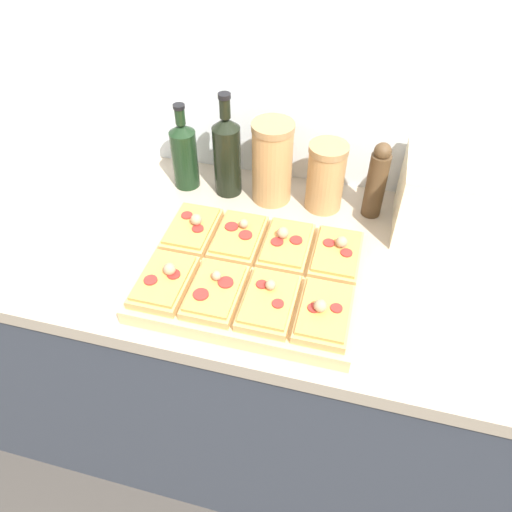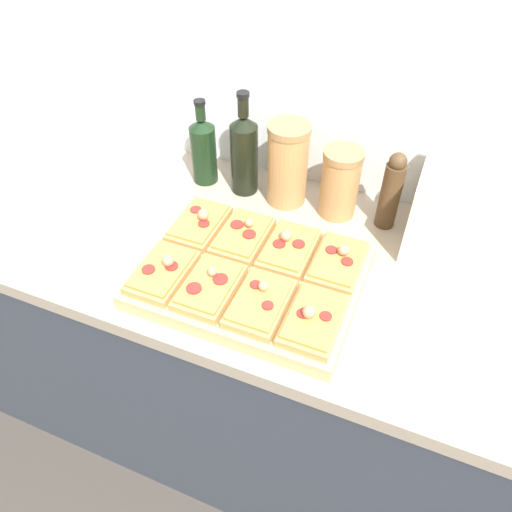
# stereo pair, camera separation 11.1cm
# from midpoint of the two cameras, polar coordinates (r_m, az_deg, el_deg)

# --- Properties ---
(ground_plane) EXTENTS (12.00, 12.00, 0.00)m
(ground_plane) POSITION_cam_midpoint_polar(r_m,az_deg,el_deg) (1.87, -3.76, -26.55)
(ground_plane) COLOR #3D3833
(wall_back) EXTENTS (6.00, 0.06, 2.50)m
(wall_back) POSITION_cam_midpoint_polar(r_m,az_deg,el_deg) (1.35, 6.82, 21.68)
(wall_back) COLOR silver
(wall_back) RESTS_ON ground_plane
(kitchen_counter) EXTENTS (2.63, 0.67, 0.92)m
(kitchen_counter) POSITION_cam_midpoint_polar(r_m,az_deg,el_deg) (1.59, 0.47, -10.85)
(kitchen_counter) COLOR #333842
(kitchen_counter) RESTS_ON ground_plane
(cutting_board) EXTENTS (0.49, 0.37, 0.04)m
(cutting_board) POSITION_cam_midpoint_polar(r_m,az_deg,el_deg) (1.13, 2.23, -2.50)
(cutting_board) COLOR tan
(cutting_board) RESTS_ON kitchen_counter
(pizza_slice_back_left) EXTENTS (0.11, 0.17, 0.06)m
(pizza_slice_back_left) POSITION_cam_midpoint_polar(r_m,az_deg,el_deg) (1.22, -3.93, 3.68)
(pizza_slice_back_left) COLOR tan
(pizza_slice_back_left) RESTS_ON cutting_board
(pizza_slice_back_midleft) EXTENTS (0.11, 0.17, 0.05)m
(pizza_slice_back_midleft) POSITION_cam_midpoint_polar(r_m,az_deg,el_deg) (1.19, 1.18, 2.28)
(pizza_slice_back_midleft) COLOR tan
(pizza_slice_back_midleft) RESTS_ON cutting_board
(pizza_slice_back_midright) EXTENTS (0.11, 0.17, 0.06)m
(pizza_slice_back_midright) POSITION_cam_midpoint_polar(r_m,az_deg,el_deg) (1.16, 6.53, 0.81)
(pizza_slice_back_midright) COLOR tan
(pizza_slice_back_midright) RESTS_ON cutting_board
(pizza_slice_back_right) EXTENTS (0.11, 0.17, 0.05)m
(pizza_slice_back_right) POSITION_cam_midpoint_polar(r_m,az_deg,el_deg) (1.15, 12.13, -0.75)
(pizza_slice_back_right) COLOR tan
(pizza_slice_back_right) RESTS_ON cutting_board
(pizza_slice_front_left) EXTENTS (0.11, 0.17, 0.06)m
(pizza_slice_front_left) POSITION_cam_midpoint_polar(r_m,az_deg,el_deg) (1.11, -7.87, -1.86)
(pizza_slice_front_left) COLOR tan
(pizza_slice_front_left) RESTS_ON cutting_board
(pizza_slice_front_midleft) EXTENTS (0.11, 0.17, 0.05)m
(pizza_slice_front_midleft) POSITION_cam_midpoint_polar(r_m,az_deg,el_deg) (1.07, -2.37, -3.62)
(pizza_slice_front_midleft) COLOR tan
(pizza_slice_front_midleft) RESTS_ON cutting_board
(pizza_slice_front_midright) EXTENTS (0.11, 0.17, 0.05)m
(pizza_slice_front_midright) POSITION_cam_midpoint_polar(r_m,az_deg,el_deg) (1.04, 3.55, -5.43)
(pizza_slice_front_midright) COLOR tan
(pizza_slice_front_midright) RESTS_ON cutting_board
(pizza_slice_front_right) EXTENTS (0.11, 0.17, 0.05)m
(pizza_slice_front_right) POSITION_cam_midpoint_polar(r_m,az_deg,el_deg) (1.03, 9.73, -7.29)
(pizza_slice_front_right) COLOR tan
(pizza_slice_front_right) RESTS_ON cutting_board
(olive_oil_bottle) EXTENTS (0.07, 0.07, 0.24)m
(olive_oil_bottle) POSITION_cam_midpoint_polar(r_m,az_deg,el_deg) (1.40, -3.73, 12.00)
(olive_oil_bottle) COLOR black
(olive_oil_bottle) RESTS_ON kitchen_counter
(wine_bottle) EXTENTS (0.07, 0.07, 0.29)m
(wine_bottle) POSITION_cam_midpoint_polar(r_m,az_deg,el_deg) (1.35, 1.03, 11.63)
(wine_bottle) COLOR black
(wine_bottle) RESTS_ON kitchen_counter
(grain_jar_tall) EXTENTS (0.11, 0.11, 0.23)m
(grain_jar_tall) POSITION_cam_midpoint_polar(r_m,az_deg,el_deg) (1.32, 6.07, 10.29)
(grain_jar_tall) COLOR #AD7F4C
(grain_jar_tall) RESTS_ON kitchen_counter
(grain_jar_short) EXTENTS (0.10, 0.10, 0.19)m
(grain_jar_short) POSITION_cam_midpoint_polar(r_m,az_deg,el_deg) (1.31, 12.01, 8.07)
(grain_jar_short) COLOR #AD7F4C
(grain_jar_short) RESTS_ON kitchen_counter
(pepper_mill) EXTENTS (0.05, 0.05, 0.21)m
(pepper_mill) POSITION_cam_midpoint_polar(r_m,az_deg,el_deg) (1.29, 17.61, 6.96)
(pepper_mill) COLOR #47331E
(pepper_mill) RESTS_ON kitchen_counter
(toaster_oven) EXTENTS (0.26, 0.22, 0.20)m
(toaster_oven) POSITION_cam_midpoint_polar(r_m,az_deg,el_deg) (1.28, 24.97, 4.14)
(toaster_oven) COLOR beige
(toaster_oven) RESTS_ON kitchen_counter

